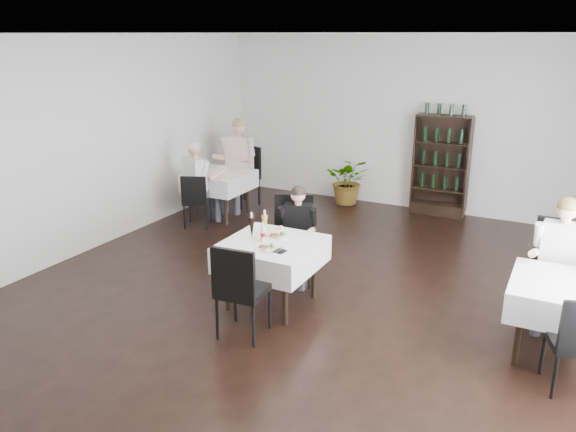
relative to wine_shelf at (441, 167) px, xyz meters
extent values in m
plane|color=black|center=(-0.60, -4.31, -0.85)|extent=(9.00, 9.00, 0.00)
plane|color=white|center=(-0.60, -4.31, 2.15)|extent=(9.00, 9.00, 0.00)
plane|color=white|center=(-0.60, 0.19, 0.65)|extent=(7.00, 0.00, 7.00)
plane|color=white|center=(-4.10, -4.31, 0.65)|extent=(0.00, 9.00, 9.00)
cube|color=black|center=(0.00, 0.01, -0.75)|extent=(0.90, 0.28, 0.20)
cylinder|color=black|center=(-1.27, -4.68, -0.49)|extent=(0.06, 0.06, 0.71)
cylinder|color=black|center=(-1.27, -3.95, -0.49)|extent=(0.06, 0.06, 0.71)
cylinder|color=black|center=(-0.53, -4.68, -0.49)|extent=(0.06, 0.06, 0.71)
cylinder|color=black|center=(-0.53, -3.95, -0.49)|extent=(0.06, 0.06, 0.71)
cube|color=black|center=(-0.90, -4.31, -0.12)|extent=(0.85, 0.85, 0.04)
cube|color=white|center=(-0.90, -4.31, -0.23)|extent=(1.03, 1.03, 0.30)
cylinder|color=black|center=(-3.64, -2.15, -0.49)|extent=(0.06, 0.06, 0.71)
cylinder|color=black|center=(-3.64, -1.47, -0.49)|extent=(0.06, 0.06, 0.71)
cylinder|color=black|center=(-2.96, -2.15, -0.49)|extent=(0.06, 0.06, 0.71)
cylinder|color=black|center=(-2.96, -1.47, -0.49)|extent=(0.06, 0.06, 0.71)
cube|color=black|center=(-3.30, -1.81, -0.12)|extent=(0.80, 0.80, 0.04)
cube|color=white|center=(-3.30, -1.81, -0.23)|extent=(0.98, 0.98, 0.30)
cylinder|color=black|center=(1.76, -4.35, -0.49)|extent=(0.06, 0.06, 0.71)
cylinder|color=black|center=(1.76, -3.67, -0.49)|extent=(0.06, 0.06, 0.71)
cube|color=black|center=(2.10, -4.01, -0.12)|extent=(0.80, 0.80, 0.04)
cube|color=white|center=(2.10, -4.01, -0.23)|extent=(0.98, 0.98, 0.30)
imported|color=#2E5E20|center=(-1.61, -0.11, -0.41)|extent=(0.94, 0.87, 0.87)
cylinder|color=black|center=(-1.09, -3.92, -0.60)|extent=(0.04, 0.04, 0.49)
cylinder|color=black|center=(-1.26, -3.53, -0.60)|extent=(0.04, 0.04, 0.49)
cylinder|color=black|center=(-0.69, -3.75, -0.60)|extent=(0.04, 0.04, 0.49)
cylinder|color=black|center=(-0.86, -3.36, -0.60)|extent=(0.04, 0.04, 0.49)
cube|color=black|center=(-0.98, -3.64, -0.32)|extent=(0.65, 0.65, 0.08)
cube|color=black|center=(-1.06, -3.43, -0.03)|extent=(0.47, 0.24, 0.54)
cylinder|color=black|center=(-0.64, -4.83, -0.61)|extent=(0.04, 0.04, 0.47)
cylinder|color=black|center=(-0.61, -5.23, -0.61)|extent=(0.04, 0.04, 0.47)
cylinder|color=black|center=(-1.05, -4.87, -0.61)|extent=(0.04, 0.04, 0.47)
cylinder|color=black|center=(-1.01, -5.27, -0.61)|extent=(0.04, 0.04, 0.47)
cube|color=black|center=(-0.83, -5.05, -0.35)|extent=(0.51, 0.51, 0.07)
cube|color=black|center=(-0.81, -5.26, -0.08)|extent=(0.47, 0.10, 0.51)
cylinder|color=black|center=(-3.58, -1.20, -0.60)|extent=(0.04, 0.04, 0.49)
cylinder|color=black|center=(-3.44, -0.80, -0.60)|extent=(0.04, 0.04, 0.49)
cylinder|color=black|center=(-3.18, -1.34, -0.60)|extent=(0.04, 0.04, 0.49)
cylinder|color=black|center=(-3.04, -0.94, -0.60)|extent=(0.04, 0.04, 0.49)
cube|color=black|center=(-3.31, -1.07, -0.33)|extent=(0.62, 0.62, 0.07)
cube|color=black|center=(-3.24, -0.86, -0.04)|extent=(0.48, 0.21, 0.53)
cylinder|color=black|center=(-3.22, -2.22, -0.65)|extent=(0.03, 0.03, 0.40)
cylinder|color=black|center=(-3.09, -2.54, -0.65)|extent=(0.03, 0.03, 0.40)
cylinder|color=black|center=(-3.55, -2.35, -0.65)|extent=(0.03, 0.03, 0.40)
cylinder|color=black|center=(-3.41, -2.67, -0.65)|extent=(0.03, 0.03, 0.40)
cube|color=black|center=(-3.32, -2.44, -0.42)|extent=(0.53, 0.53, 0.06)
cube|color=black|center=(-3.25, -2.61, -0.18)|extent=(0.39, 0.20, 0.44)
cylinder|color=black|center=(1.77, -3.68, -0.58)|extent=(0.04, 0.04, 0.53)
cylinder|color=black|center=(1.77, -3.22, -0.58)|extent=(0.04, 0.04, 0.53)
cylinder|color=black|center=(2.22, -3.69, -0.58)|extent=(0.04, 0.04, 0.53)
cylinder|color=black|center=(2.23, -3.23, -0.58)|extent=(0.04, 0.04, 0.53)
cube|color=black|center=(2.00, -3.45, -0.29)|extent=(0.53, 0.53, 0.08)
cube|color=black|center=(2.00, -3.21, 0.02)|extent=(0.53, 0.06, 0.57)
cylinder|color=black|center=(1.99, -4.42, -0.63)|extent=(0.03, 0.03, 0.43)
cylinder|color=black|center=(2.11, -4.77, -0.63)|extent=(0.03, 0.03, 0.43)
cube|color=black|center=(2.22, -4.54, -0.39)|extent=(0.54, 0.54, 0.06)
cube|color=#3A3B41|center=(-0.98, -3.74, -0.37)|extent=(0.23, 0.38, 0.12)
cylinder|color=#3A3B41|center=(-0.93, -3.88, -0.64)|extent=(0.09, 0.09, 0.42)
cube|color=#3A3B41|center=(-0.81, -3.68, -0.37)|extent=(0.23, 0.38, 0.12)
cylinder|color=#3A3B41|center=(-0.76, -3.83, -0.64)|extent=(0.09, 0.09, 0.42)
cube|color=black|center=(-0.94, -3.55, -0.08)|extent=(0.39, 0.29, 0.47)
cylinder|color=tan|center=(-1.06, -3.84, -0.10)|extent=(0.15, 0.28, 0.13)
cylinder|color=tan|center=(-0.68, -3.72, -0.10)|extent=(0.15, 0.28, 0.13)
sphere|color=tan|center=(-0.94, -3.57, 0.28)|extent=(0.18, 0.18, 0.18)
sphere|color=black|center=(-0.94, -3.57, 0.31)|extent=(0.18, 0.18, 0.18)
cube|color=#3A3B41|center=(-3.34, -1.45, -0.22)|extent=(0.21, 0.48, 0.16)
cylinder|color=#3A3B41|center=(-3.31, -1.65, -0.57)|extent=(0.12, 0.12, 0.55)
cube|color=#3A3B41|center=(-3.12, -1.43, -0.22)|extent=(0.21, 0.48, 0.16)
cylinder|color=#3A3B41|center=(-3.09, -1.62, -0.57)|extent=(0.12, 0.12, 0.55)
cube|color=beige|center=(-3.25, -1.23, 0.14)|extent=(0.47, 0.30, 0.61)
cylinder|color=tan|center=(-3.47, -1.56, 0.12)|extent=(0.13, 0.35, 0.17)
cylinder|color=tan|center=(-2.96, -1.50, 0.12)|extent=(0.13, 0.35, 0.17)
sphere|color=tan|center=(-3.25, -1.25, 0.61)|extent=(0.23, 0.23, 0.23)
sphere|color=olive|center=(-3.25, -1.25, 0.65)|extent=(0.23, 0.23, 0.23)
cube|color=#3A3B41|center=(-3.22, -2.25, -0.31)|extent=(0.27, 0.42, 0.13)
cylinder|color=#3A3B41|center=(-3.16, -2.09, -0.61)|extent=(0.11, 0.11, 0.47)
cube|color=#3A3B41|center=(-3.40, -2.19, -0.31)|extent=(0.27, 0.42, 0.13)
cylinder|color=#3A3B41|center=(-3.34, -2.03, -0.61)|extent=(0.11, 0.11, 0.47)
cube|color=white|center=(-3.37, -2.39, 0.00)|extent=(0.43, 0.33, 0.53)
cylinder|color=tan|center=(-3.08, -2.23, -0.01)|extent=(0.18, 0.30, 0.15)
cylinder|color=tan|center=(-3.49, -2.07, -0.01)|extent=(0.18, 0.30, 0.15)
sphere|color=tan|center=(-3.37, -2.37, 0.41)|extent=(0.20, 0.20, 0.20)
sphere|color=beige|center=(-3.37, -2.37, 0.43)|extent=(0.20, 0.20, 0.20)
cube|color=#3A3B41|center=(1.90, -3.49, -0.29)|extent=(0.17, 0.42, 0.14)
cylinder|color=#3A3B41|center=(1.89, -3.67, -0.60)|extent=(0.11, 0.11, 0.48)
cube|color=#3A3B41|center=(2.09, -3.51, -0.29)|extent=(0.17, 0.42, 0.14)
cylinder|color=#3A3B41|center=(2.08, -3.68, -0.60)|extent=(0.11, 0.11, 0.48)
cube|color=white|center=(2.01, -3.31, 0.03)|extent=(0.41, 0.24, 0.54)
cylinder|color=tan|center=(1.76, -3.56, 0.01)|extent=(0.10, 0.31, 0.15)
sphere|color=tan|center=(2.01, -3.33, 0.45)|extent=(0.21, 0.21, 0.21)
sphere|color=brown|center=(2.01, -3.33, 0.48)|extent=(0.21, 0.21, 0.21)
cube|color=white|center=(-0.91, -4.16, -0.07)|extent=(0.25, 0.25, 0.02)
cube|color=#522817|center=(-0.94, -4.18, -0.05)|extent=(0.11, 0.10, 0.02)
sphere|color=#38741F|center=(-0.86, -4.12, -0.03)|extent=(0.05, 0.05, 0.05)
cube|color=olive|center=(-0.90, -4.21, -0.05)|extent=(0.09, 0.08, 0.02)
cube|color=white|center=(-0.84, -4.53, -0.07)|extent=(0.23, 0.23, 0.02)
cube|color=#522817|center=(-0.87, -4.55, -0.05)|extent=(0.09, 0.08, 0.02)
sphere|color=#38741F|center=(-0.79, -4.50, -0.04)|extent=(0.05, 0.05, 0.05)
cube|color=olive|center=(-0.83, -4.58, -0.05)|extent=(0.09, 0.08, 0.02)
cone|color=black|center=(-1.15, -4.33, 0.05)|extent=(0.07, 0.07, 0.25)
cylinder|color=silver|center=(-1.15, -4.33, 0.21)|extent=(0.02, 0.02, 0.06)
cone|color=#C48A32|center=(-1.05, -4.20, 0.05)|extent=(0.08, 0.08, 0.26)
cylinder|color=silver|center=(-1.05, -4.20, 0.21)|extent=(0.02, 0.02, 0.06)
cylinder|color=silver|center=(-0.99, -4.34, 0.02)|extent=(0.06, 0.06, 0.18)
cylinder|color=#B50A0E|center=(-0.99, -4.34, 0.00)|extent=(0.06, 0.06, 0.05)
cylinder|color=silver|center=(-0.99, -4.34, 0.13)|extent=(0.02, 0.02, 0.05)
cube|color=black|center=(-0.70, -4.53, -0.07)|extent=(0.17, 0.14, 0.01)
cylinder|color=silver|center=(-0.71, -4.53, -0.06)|extent=(0.03, 0.18, 0.01)
cylinder|color=silver|center=(-0.68, -4.53, -0.06)|extent=(0.02, 0.18, 0.01)
camera|label=1|loc=(1.98, -9.48, 2.15)|focal=35.00mm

